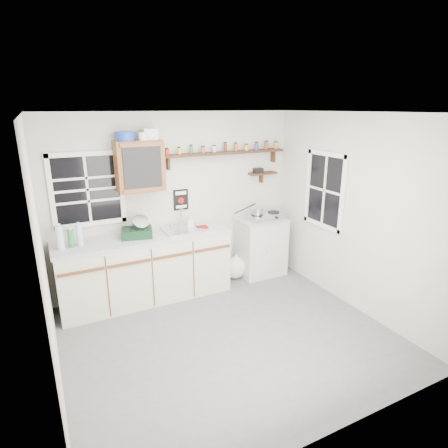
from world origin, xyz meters
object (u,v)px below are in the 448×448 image
Objects in this scene: right_cabinet at (260,246)px; upper_cabinet at (140,166)px; dish_rack at (138,230)px; hotplate at (265,216)px; main_cabinet at (146,268)px; spice_shelf at (226,152)px.

right_cabinet is 1.40× the size of upper_cabinet.
hotplate is at bearing 13.94° from dish_rack.
main_cabinet is 1.84m from right_cabinet.
dish_rack is 0.71× the size of hotplate.
main_cabinet is at bearing -170.90° from spice_shelf.
dish_rack reaches higher than right_cabinet.
right_cabinet is 1.99m from dish_rack.
spice_shelf reaches higher than dish_rack.
main_cabinet is at bearing 9.09° from dish_rack.
dish_rack is at bearing -171.66° from spice_shelf.
upper_cabinet is at bearing 64.71° from dish_rack.
upper_cabinet reaches higher than main_cabinet.
hotplate is at bearing -4.25° from upper_cabinet.
dish_rack is at bearing 175.11° from main_cabinet.
hotplate is (1.90, 0.01, 0.49)m from main_cabinet.
right_cabinet is at bearing 156.26° from hotplate.
spice_shelf is (1.33, 0.21, 1.47)m from main_cabinet.
spice_shelf is at bearing 153.61° from hotplate.
upper_cabinet is 2.06m from hotplate.
upper_cabinet is 1.30m from spice_shelf.
upper_cabinet is at bearing 76.32° from main_cabinet.
dish_rack is (-0.08, 0.01, 0.55)m from main_cabinet.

